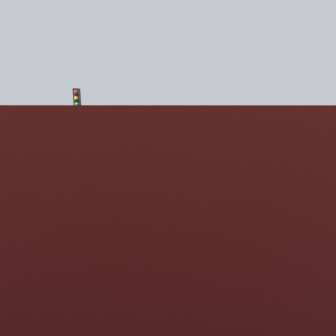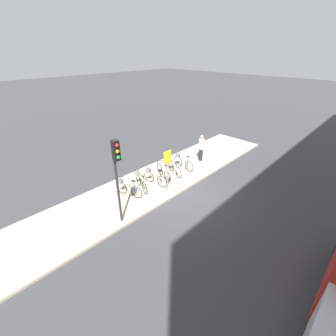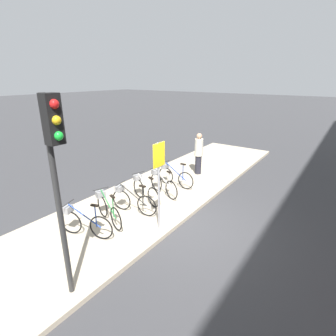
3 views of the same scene
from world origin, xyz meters
The scene contains 12 objects.
ground_plane centered at (0.00, 0.00, 0.00)m, with size 120.00×120.00×0.00m, color #38383A.
sidewalk centered at (0.00, 1.70, 0.06)m, with size 17.98×3.40×0.12m.
parked_bicycle_0 centered at (-2.05, 1.69, 0.54)m, with size 0.62×1.47×0.95m.
parked_bicycle_1 centered at (-1.19, 1.71, 0.54)m, with size 0.62×1.47×0.95m.
parked_bicycle_2 centered at (-0.41, 1.53, 0.54)m, with size 0.46×1.52×0.95m.
parked_bicycle_3 centered at (0.40, 1.70, 0.54)m, with size 0.61×1.47×0.95m.
parked_bicycle_4 centered at (1.18, 1.55, 0.54)m, with size 0.62×1.47×0.95m.
parked_bicycle_5 centered at (2.01, 1.64, 0.54)m, with size 0.46×1.54×0.95m.
truck centered at (-1.06, -7.54, 1.59)m, with size 5.85×2.09×2.81m.
pedestrian centered at (3.68, 1.51, 1.03)m, with size 0.34×0.34×1.72m.
traffic_light centered at (-3.36, 0.24, 2.74)m, with size 0.24×0.40×3.66m.
sign_post centered at (-0.65, 0.29, 1.73)m, with size 0.44×0.07×2.37m.
Camera 1 is at (0.14, -10.48, 2.73)m, focal length 28.00 mm.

